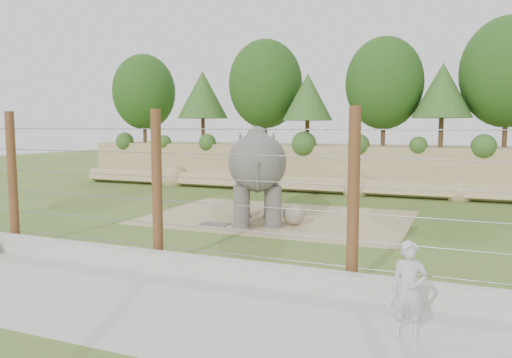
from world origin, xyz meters
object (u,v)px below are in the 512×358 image
at_px(stone_ball, 294,214).
at_px(barrier_fence, 157,188).
at_px(elephant, 257,176).
at_px(zookeeper, 409,290).

bearing_deg(stone_ball, barrier_fence, -104.21).
bearing_deg(elephant, stone_ball, -23.26).
height_order(barrier_fence, zookeeper, barrier_fence).
xyz_separation_m(elephant, zookeeper, (6.24, -8.35, -0.90)).
bearing_deg(zookeeper, stone_ball, 109.97).
distance_m(stone_ball, barrier_fence, 6.64).
bearing_deg(elephant, zookeeper, -76.36).
relative_size(elephant, barrier_fence, 0.21).
relative_size(stone_ball, zookeeper, 0.47).
relative_size(barrier_fence, zookeeper, 12.29).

